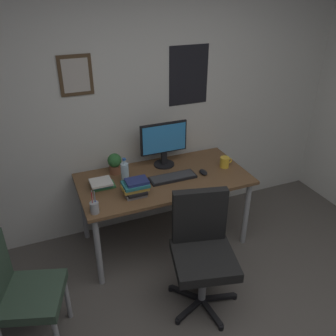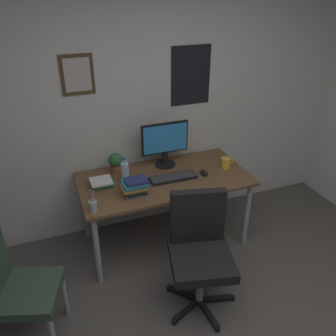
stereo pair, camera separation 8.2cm
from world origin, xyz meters
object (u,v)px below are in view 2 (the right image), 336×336
Objects in this scene: monitor at (165,142)px; potted_plant at (115,162)px; office_chair at (200,247)px; keyboard at (173,177)px; water_bottle at (125,173)px; computer_mouse at (204,173)px; side_chair at (16,287)px; coffee_mug_near at (226,163)px; book_stack_left at (135,187)px; pen_cup at (93,206)px; book_stack_right at (102,183)px.

monitor reaches higher than potted_plant.
keyboard is (0.06, 0.73, 0.21)m from office_chair.
water_bottle is (-0.42, 0.07, 0.09)m from keyboard.
monitor reaches higher than computer_mouse.
computer_mouse is (0.27, -0.31, -0.22)m from monitor.
side_chair reaches higher than coffee_mug_near.
book_stack_left is (0.99, 0.50, 0.29)m from side_chair.
water_bottle reaches higher than computer_mouse.
coffee_mug_near is at bearing 50.60° from office_chair.
water_bottle is at bearing 172.27° from computer_mouse.
pen_cup is (-0.79, -0.54, -0.19)m from monitor.
keyboard is 1.95× the size of book_stack_left.
pen_cup is 0.91× the size of book_stack_left.
computer_mouse is at bearing -7.73° from water_bottle.
potted_plant is (-0.39, 1.03, 0.30)m from office_chair.
monitor is at bearing 33.12° from side_chair.
water_bottle is at bearing 98.52° from book_stack_left.
pen_cup is 0.40m from book_stack_left.
keyboard is at bearing -177.90° from coffee_mug_near.
water_bottle reaches higher than office_chair.
computer_mouse is 0.26m from coffee_mug_near.
keyboard is (-0.03, -0.28, -0.23)m from monitor.
side_chair is at bearing -134.45° from potted_plant.
office_chair is at bearing -65.65° from water_bottle.
water_bottle is 2.00× the size of coffee_mug_near.
office_chair is 1.15m from potted_plant.
monitor reaches higher than coffee_mug_near.
potted_plant reaches higher than book_stack_left.
computer_mouse is 0.44× the size of water_bottle.
computer_mouse is at bearing 12.49° from pen_cup.
monitor reaches higher than office_chair.
monitor reaches higher than book_stack_left.
monitor is at bearing 131.71° from computer_mouse.
keyboard is 0.30m from computer_mouse.
computer_mouse is 0.83m from potted_plant.
potted_plant is (-0.46, 0.31, 0.09)m from keyboard.
office_chair reaches higher than book_stack_left.
pen_cup is 0.38m from book_stack_right.
computer_mouse is 0.55× the size of pen_cup.
office_chair is 1.03m from book_stack_right.
keyboard is at bearing 18.81° from pen_cup.
office_chair is 1.00m from coffee_mug_near.
computer_mouse is 0.94m from book_stack_right.
side_chair is at bearing -146.88° from monitor.
book_stack_left is (0.03, -0.20, -0.04)m from water_bottle.
computer_mouse reaches higher than keyboard.
potted_plant is at bearing 97.82° from water_bottle.
coffee_mug_near is at bearing -15.85° from potted_plant.
water_bottle is 1.29× the size of potted_plant.
computer_mouse is (0.36, 0.70, 0.21)m from office_chair.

